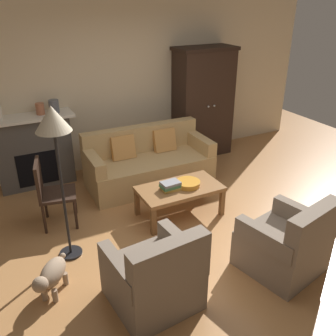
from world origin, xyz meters
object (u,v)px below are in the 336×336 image
object	(u,v)px
armchair_near_left	(155,278)
fruit_bowl	(188,183)
fireplace	(34,151)
dog	(51,275)
coffee_table	(180,191)
mantel_vase_slate	(54,106)
couch	(148,164)
floor_lamp	(54,129)
side_chair_wooden	(50,189)
book_stack	(170,186)
armoire	(203,103)
armchair_near_right	(286,245)
mantel_vase_terracotta	(40,109)

from	to	relation	value
armchair_near_left	fruit_bowl	bearing A→B (deg)	49.54
fireplace	dog	xyz separation A→B (m)	(-0.28, -2.51, -0.32)
coffee_table	mantel_vase_slate	xyz separation A→B (m)	(-1.17, 1.77, 0.85)
coffee_table	armchair_near_left	bearing A→B (deg)	-127.01
armchair_near_left	couch	bearing A→B (deg)	67.07
fruit_bowl	dog	world-z (taller)	fruit_bowl
mantel_vase_slate	floor_lamp	bearing A→B (deg)	-100.38
coffee_table	side_chair_wooden	xyz separation A→B (m)	(-1.56, 0.54, 0.15)
book_stack	mantel_vase_slate	size ratio (longest dim) A/B	1.36
fireplace	armoire	size ratio (longest dim) A/B	0.66
fireplace	armchair_near_right	bearing A→B (deg)	-58.14
fruit_bowl	armchair_near_right	world-z (taller)	armchair_near_right
armchair_near_right	side_chair_wooden	bearing A→B (deg)	135.33
armchair_near_right	dog	xyz separation A→B (m)	(-2.31, 0.75, -0.07)
armchair_near_left	side_chair_wooden	xyz separation A→B (m)	(-0.59, 1.83, 0.20)
armoire	mantel_vase_terracotta	distance (m)	2.78
couch	coffee_table	bearing A→B (deg)	-90.85
book_stack	floor_lamp	distance (m)	1.75
fruit_bowl	armchair_near_right	xyz separation A→B (m)	(0.36, -1.47, -0.14)
fruit_bowl	floor_lamp	xyz separation A→B (m)	(-1.64, -0.16, 1.08)
armchair_near_left	side_chair_wooden	bearing A→B (deg)	107.76
fruit_bowl	mantel_vase_terracotta	xyz separation A→B (m)	(-1.49, 1.78, 0.75)
couch	dog	size ratio (longest dim) A/B	3.98
armoire	coffee_table	bearing A→B (deg)	-129.31
floor_lamp	armoire	bearing A→B (deg)	32.72
couch	armchair_near_right	world-z (taller)	armchair_near_right
armoire	coffee_table	xyz separation A→B (m)	(-1.40, -1.71, -0.60)
book_stack	mantel_vase_slate	xyz separation A→B (m)	(-1.03, 1.77, 0.74)
coffee_table	mantel_vase_terracotta	bearing A→B (deg)	127.71
armoire	side_chair_wooden	size ratio (longest dim) A/B	2.14
fireplace	armoire	xyz separation A→B (m)	(2.95, -0.08, 0.40)
fireplace	mantel_vase_slate	bearing A→B (deg)	-2.70
armoire	fruit_bowl	bearing A→B (deg)	-126.68
book_stack	floor_lamp	xyz separation A→B (m)	(-1.38, -0.17, 1.05)
armoire	dog	world-z (taller)	armoire
floor_lamp	mantel_vase_terracotta	bearing A→B (deg)	85.42
book_stack	armchair_near_right	bearing A→B (deg)	-67.18
fruit_bowl	floor_lamp	bearing A→B (deg)	-174.54
armoire	book_stack	bearing A→B (deg)	-131.96
armchair_near_right	armoire	bearing A→B (deg)	73.91
couch	armchair_near_left	size ratio (longest dim) A/B	2.19
armchair_near_left	armoire	bearing A→B (deg)	51.66
mantel_vase_slate	coffee_table	bearing A→B (deg)	-56.56
couch	side_chair_wooden	distance (m)	1.67
coffee_table	fireplace	bearing A→B (deg)	130.90
coffee_table	dog	xyz separation A→B (m)	(-1.83, -0.73, -0.12)
armoire	side_chair_wooden	xyz separation A→B (m)	(-2.96, -1.17, -0.45)
mantel_vase_terracotta	armchair_near_left	xyz separation A→B (m)	(0.39, -3.06, -0.89)
book_stack	armchair_near_left	distance (m)	1.54
armchair_near_left	floor_lamp	xyz separation A→B (m)	(-0.55, 1.12, 1.21)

